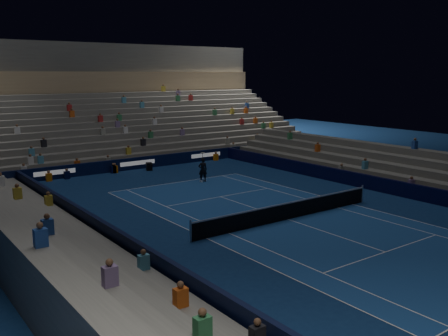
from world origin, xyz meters
The scene contains 11 objects.
ground centered at (0.00, 0.00, 0.00)m, with size 90.00×90.00×0.00m, color navy.
court_surface centered at (0.00, 0.00, 0.01)m, with size 10.97×23.77×0.01m, color navy.
sponsor_barrier_far centered at (0.00, 18.50, 0.50)m, with size 44.00×0.25×1.00m, color black.
sponsor_barrier_east centered at (9.70, 0.00, 0.50)m, with size 0.25×37.00×1.00m, color black.
sponsor_barrier_west centered at (-9.70, 0.00, 0.50)m, with size 0.25×37.00×1.00m, color black.
grandstand_main centered at (0.00, 27.90, 3.38)m, with size 44.00×15.20×11.20m.
grandstand_east centered at (13.17, 0.00, 0.92)m, with size 5.00×37.00×2.50m.
grandstand_west centered at (-13.17, 0.00, 0.92)m, with size 5.00×37.00×2.50m.
tennis_net centered at (0.00, 0.00, 0.50)m, with size 12.90×0.10×1.10m.
tennis_player centered at (1.69, 10.98, 0.91)m, with size 0.67×0.44×1.82m, color black.
broadcast_camera centered at (0.56, 17.37, 0.33)m, with size 0.65×1.02×0.64m.
Camera 1 is at (-18.63, -19.35, 7.98)m, focal length 39.87 mm.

